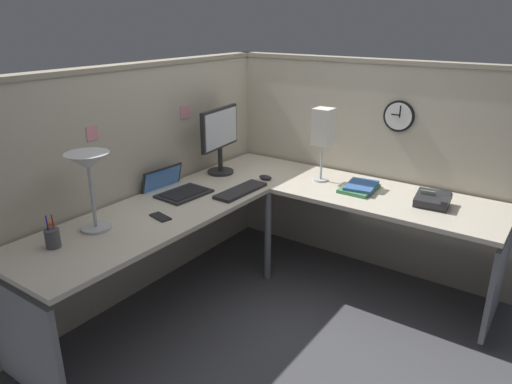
% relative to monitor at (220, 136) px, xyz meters
% --- Properties ---
extents(ground_plane, '(6.80, 6.80, 0.00)m').
position_rel_monitor_xyz_m(ground_plane, '(-0.22, -0.64, -1.02)').
color(ground_plane, '#47474C').
extents(cubicle_wall_back, '(2.57, 0.12, 1.58)m').
position_rel_monitor_xyz_m(cubicle_wall_back, '(-0.59, 0.23, -0.23)').
color(cubicle_wall_back, '#B7AD99').
rests_on(cubicle_wall_back, ground).
extents(cubicle_wall_right, '(0.12, 2.37, 1.58)m').
position_rel_monitor_xyz_m(cubicle_wall_right, '(0.65, -0.90, -0.23)').
color(cubicle_wall_right, '#B7AD99').
rests_on(cubicle_wall_right, ground).
extents(desk, '(2.35, 2.15, 0.73)m').
position_rel_monitor_xyz_m(desk, '(-0.37, -0.69, -0.39)').
color(desk, beige).
rests_on(desk, ground).
extents(monitor, '(0.46, 0.20, 0.50)m').
position_rel_monitor_xyz_m(monitor, '(0.00, 0.00, 0.00)').
color(monitor, '#232326').
rests_on(monitor, desk).
extents(laptop, '(0.36, 0.40, 0.22)m').
position_rel_monitor_xyz_m(laptop, '(-0.51, -0.00, -0.27)').
color(laptop, '#232326').
rests_on(laptop, desk).
extents(keyboard, '(0.43, 0.15, 0.02)m').
position_rel_monitor_xyz_m(keyboard, '(-0.25, -0.38, -0.28)').
color(keyboard, '#232326').
rests_on(keyboard, desk).
extents(computer_mouse, '(0.06, 0.10, 0.03)m').
position_rel_monitor_xyz_m(computer_mouse, '(0.07, -0.37, -0.28)').
color(computer_mouse, '#232326').
rests_on(computer_mouse, desk).
extents(desk_lamp_dome, '(0.24, 0.24, 0.44)m').
position_rel_monitor_xyz_m(desk_lamp_dome, '(-1.20, -0.07, 0.07)').
color(desk_lamp_dome, '#B7BABF').
rests_on(desk_lamp_dome, desk).
extents(pen_cup, '(0.08, 0.08, 0.18)m').
position_rel_monitor_xyz_m(pen_cup, '(-1.47, -0.07, -0.24)').
color(pen_cup, '#4C4C51').
rests_on(pen_cup, desk).
extents(cell_phone, '(0.10, 0.15, 0.01)m').
position_rel_monitor_xyz_m(cell_phone, '(-0.88, -0.25, -0.29)').
color(cell_phone, black).
rests_on(cell_phone, desk).
extents(office_phone, '(0.21, 0.22, 0.11)m').
position_rel_monitor_xyz_m(office_phone, '(0.25, -1.53, -0.26)').
color(office_phone, '#232326').
rests_on(office_phone, desk).
extents(book_stack, '(0.30, 0.23, 0.04)m').
position_rel_monitor_xyz_m(book_stack, '(0.25, -1.03, -0.27)').
color(book_stack, '#3F7F4C').
rests_on(book_stack, desk).
extents(desk_lamp_paper, '(0.13, 0.13, 0.53)m').
position_rel_monitor_xyz_m(desk_lamp_paper, '(0.28, -0.71, 0.09)').
color(desk_lamp_paper, '#B7BABF').
rests_on(desk_lamp_paper, desk).
extents(wall_clock, '(0.04, 0.22, 0.22)m').
position_rel_monitor_xyz_m(wall_clock, '(0.60, -1.14, 0.18)').
color(wall_clock, black).
extents(pinned_note_leftmost, '(0.10, 0.00, 0.10)m').
position_rel_monitor_xyz_m(pinned_note_leftmost, '(-0.17, 0.18, 0.18)').
color(pinned_note_leftmost, pink).
extents(pinned_note_middle, '(0.08, 0.00, 0.09)m').
position_rel_monitor_xyz_m(pinned_note_middle, '(-0.97, 0.18, 0.18)').
color(pinned_note_middle, pink).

